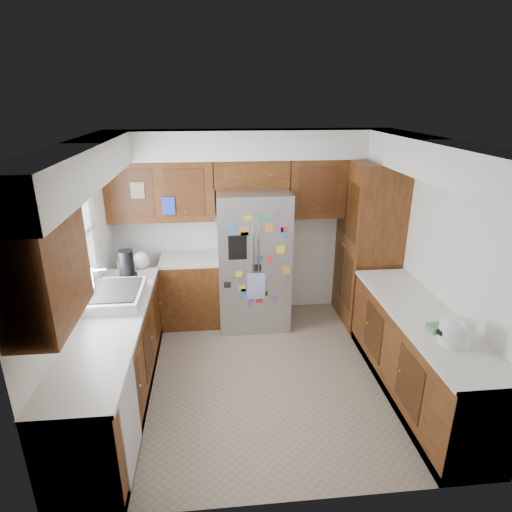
# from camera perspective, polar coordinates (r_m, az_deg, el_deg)

# --- Properties ---
(floor) EXTENTS (3.60, 3.60, 0.00)m
(floor) POSITION_cam_1_polar(r_m,az_deg,el_deg) (4.90, 1.01, -15.44)
(floor) COLOR gray
(floor) RESTS_ON ground
(room_shell) EXTENTS (3.64, 3.24, 2.52)m
(room_shell) POSITION_cam_1_polar(r_m,az_deg,el_deg) (4.45, -0.76, 6.77)
(room_shell) COLOR white
(room_shell) RESTS_ON ground
(left_counter_run) EXTENTS (1.36, 3.20, 0.92)m
(left_counter_run) POSITION_cam_1_polar(r_m,az_deg,el_deg) (4.74, -15.88, -11.46)
(left_counter_run) COLOR #401E0C
(left_counter_run) RESTS_ON ground
(right_counter_run) EXTENTS (0.63, 2.25, 0.92)m
(right_counter_run) POSITION_cam_1_polar(r_m,az_deg,el_deg) (4.69, 20.78, -12.63)
(right_counter_run) COLOR #401E0C
(right_counter_run) RESTS_ON ground
(pantry) EXTENTS (0.60, 0.90, 2.15)m
(pantry) POSITION_cam_1_polar(r_m,az_deg,el_deg) (5.75, 14.71, 1.56)
(pantry) COLOR #401E0C
(pantry) RESTS_ON ground
(fridge) EXTENTS (0.90, 0.79, 1.80)m
(fridge) POSITION_cam_1_polar(r_m,az_deg,el_deg) (5.53, -0.39, -0.43)
(fridge) COLOR #A09FA5
(fridge) RESTS_ON ground
(bridge_cabinet) EXTENTS (0.96, 0.34, 0.35)m
(bridge_cabinet) POSITION_cam_1_polar(r_m,az_deg,el_deg) (5.46, -0.65, 11.02)
(bridge_cabinet) COLOR #401E0C
(bridge_cabinet) RESTS_ON fridge
(fridge_top_items) EXTENTS (0.63, 0.31, 0.25)m
(fridge_top_items) POSITION_cam_1_polar(r_m,az_deg,el_deg) (5.45, 0.09, 14.17)
(fridge_top_items) COLOR #0E3F9B
(fridge_top_items) RESTS_ON bridge_cabinet
(sink_assembly) EXTENTS (0.52, 0.70, 0.37)m
(sink_assembly) POSITION_cam_1_polar(r_m,az_deg,el_deg) (4.57, -18.13, -5.03)
(sink_assembly) COLOR silver
(sink_assembly) RESTS_ON left_counter_run
(left_counter_clutter) EXTENTS (0.39, 0.85, 0.38)m
(left_counter_clutter) POSITION_cam_1_polar(r_m,az_deg,el_deg) (5.19, -16.31, -0.99)
(left_counter_clutter) COLOR black
(left_counter_clutter) RESTS_ON left_counter_run
(rice_cooker) EXTENTS (0.28, 0.26, 0.23)m
(rice_cooker) POSITION_cam_1_polar(r_m,az_deg,el_deg) (4.01, 25.03, -8.93)
(rice_cooker) COLOR white
(rice_cooker) RESTS_ON right_counter_run
(paper_towel) EXTENTS (0.12, 0.12, 0.26)m
(paper_towel) POSITION_cam_1_polar(r_m,az_deg,el_deg) (3.96, 26.22, -9.37)
(paper_towel) COLOR white
(paper_towel) RESTS_ON right_counter_run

